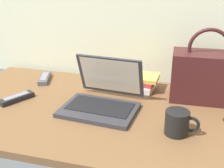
% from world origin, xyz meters
% --- Properties ---
extents(desk, '(1.60, 0.76, 0.03)m').
position_xyz_m(desk, '(0.00, 0.00, 0.01)').
color(desk, brown).
rests_on(desk, ground).
extents(laptop, '(0.33, 0.31, 0.21)m').
position_xyz_m(laptop, '(-0.09, 0.02, 0.07)').
color(laptop, '#2D2D33').
rests_on(laptop, desk).
extents(coffee_mug, '(0.13, 0.09, 0.09)m').
position_xyz_m(coffee_mug, '(0.23, -0.12, 0.08)').
color(coffee_mug, black).
rests_on(coffee_mug, desk).
extents(remote_control_near, '(0.09, 0.17, 0.02)m').
position_xyz_m(remote_control_near, '(-0.49, 0.24, 0.04)').
color(remote_control_near, '#4C4C51').
rests_on(remote_control_near, desk).
extents(remote_control_far, '(0.12, 0.16, 0.02)m').
position_xyz_m(remote_control_far, '(-0.49, -0.03, 0.04)').
color(remote_control_far, black).
rests_on(remote_control_far, desk).
extents(handbag, '(0.31, 0.17, 0.33)m').
position_xyz_m(handbag, '(0.33, 0.21, 0.15)').
color(handbag, '#3F1919').
rests_on(handbag, desk).
extents(book_stack, '(0.19, 0.16, 0.07)m').
position_xyz_m(book_stack, '(0.02, 0.26, 0.07)').
color(book_stack, silver).
rests_on(book_stack, desk).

